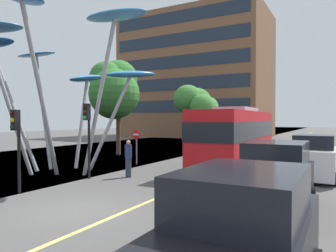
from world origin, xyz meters
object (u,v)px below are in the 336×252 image
Objects in this scene: leaf_sculpture at (64,56)px; car_parked_mid at (276,178)px; car_parked_near at (243,243)px; traffic_light_kerb_far at (88,124)px; car_parked_far at (314,158)px; pedestrian at (128,159)px; no_entry_sign at (136,141)px; red_bus at (236,135)px; traffic_light_kerb_near at (16,133)px.

leaf_sculpture is 2.73× the size of car_parked_mid.
traffic_light_kerb_far is at bearing 144.35° from car_parked_near.
leaf_sculpture is 2.98× the size of car_parked_far.
traffic_light_kerb_far is at bearing -17.85° from leaf_sculpture.
no_entry_sign is at bearing 119.45° from pedestrian.
red_bus is 3.18× the size of traffic_light_kerb_near.
car_parked_near is (11.82, -7.54, -5.27)m from leaf_sculpture.
traffic_light_kerb_far is 0.87× the size of car_parked_mid.
car_parked_near is at bearing -17.99° from traffic_light_kerb_near.
pedestrian is (1.46, 1.31, -1.70)m from traffic_light_kerb_far.
leaf_sculpture reaches higher than car_parked_near.
car_parked_mid reaches higher than car_parked_near.
no_entry_sign is at bearing 93.19° from traffic_light_kerb_near.
leaf_sculpture is at bearing 170.47° from car_parked_mid.
pedestrian is at bearing 70.74° from traffic_light_kerb_near.
leaf_sculpture reaches higher than car_parked_far.
no_entry_sign reaches higher than car_parked_mid.
traffic_light_kerb_far is 9.19m from car_parked_mid.
leaf_sculpture is at bearing -109.69° from no_entry_sign.
red_bus reaches higher than car_parked_mid.
car_parked_near is 1.14× the size of car_parked_far.
pedestrian is (-8.15, -3.84, -0.08)m from car_parked_far.
leaf_sculpture is 4.40m from traffic_light_kerb_far.
pedestrian is at bearing -154.78° from car_parked_far.
traffic_light_kerb_far is 11.75m from car_parked_near.
car_parked_mid is 7.90m from pedestrian.
car_parked_far is (11.97, 4.39, -5.25)m from leaf_sculpture.
car_parked_far is (9.87, 8.77, -1.35)m from traffic_light_kerb_near.
car_parked_mid is at bearing -65.67° from red_bus.
car_parked_mid is at bearing -9.53° from leaf_sculpture.
leaf_sculpture reaches higher than car_parked_mid.
red_bus is 2.84× the size of traffic_light_kerb_far.
car_parked_near is 5.66m from car_parked_mid.
car_parked_far is at bearing 41.64° from traffic_light_kerb_near.
car_parked_near is (9.72, -3.16, -1.37)m from traffic_light_kerb_near.
car_parked_far reaches higher than pedestrian.
car_parked_far is at bearing 20.14° from leaf_sculpture.
car_parked_far is (0.64, 6.29, 0.00)m from car_parked_mid.
traffic_light_kerb_near is 0.75× the size of car_parked_near.
traffic_light_kerb_far is 0.84× the size of car_parked_near.
traffic_light_kerb_far is at bearing 85.86° from traffic_light_kerb_near.
car_parked_mid reaches higher than car_parked_far.
no_entry_sign reaches higher than car_parked_near.
traffic_light_kerb_near is at bearing -64.44° from leaf_sculpture.
car_parked_near is 1.95× the size of no_entry_sign.
red_bus is at bearing 57.64° from pedestrian.
traffic_light_kerb_far is 1.64× the size of no_entry_sign.
car_parked_far is at bearing 84.19° from car_parked_mid.
no_entry_sign is (1.60, 4.48, -4.78)m from leaf_sculpture.
pedestrian is at bearing 161.89° from car_parked_mid.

